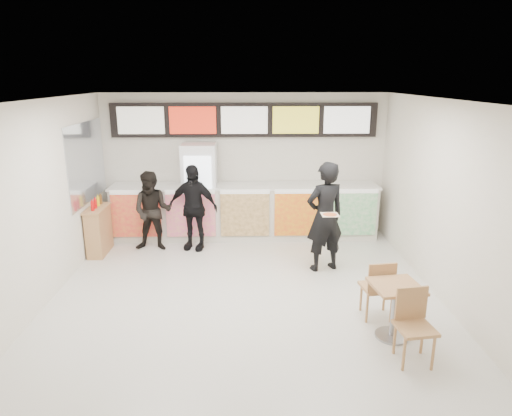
{
  "coord_description": "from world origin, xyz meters",
  "views": [
    {
      "loc": [
        0.02,
        -6.15,
        3.3
      ],
      "look_at": [
        0.19,
        1.2,
        1.19
      ],
      "focal_mm": 32.0,
      "sensor_mm": 36.0,
      "label": 1
    }
  ],
  "objects_px": {
    "customer_left": "(153,211)",
    "cafe_table": "(395,301)",
    "drinks_fridge": "(200,192)",
    "customer_main": "(325,217)",
    "service_counter": "(245,211)",
    "customer_mid": "(193,207)",
    "condiment_ledge": "(99,230)"
  },
  "relations": [
    {
      "from": "customer_left",
      "to": "cafe_table",
      "type": "distance_m",
      "value": 4.98
    },
    {
      "from": "drinks_fridge",
      "to": "customer_main",
      "type": "xyz_separation_m",
      "value": [
        2.32,
        -1.75,
        -0.03
      ]
    },
    {
      "from": "service_counter",
      "to": "drinks_fridge",
      "type": "bearing_deg",
      "value": 179.01
    },
    {
      "from": "customer_main",
      "to": "cafe_table",
      "type": "distance_m",
      "value": 2.35
    },
    {
      "from": "service_counter",
      "to": "cafe_table",
      "type": "bearing_deg",
      "value": -63.95
    },
    {
      "from": "customer_mid",
      "to": "customer_main",
      "type": "bearing_deg",
      "value": -9.48
    },
    {
      "from": "cafe_table",
      "to": "customer_left",
      "type": "bearing_deg",
      "value": 131.07
    },
    {
      "from": "customer_left",
      "to": "cafe_table",
      "type": "relative_size",
      "value": 1.01
    },
    {
      "from": "customer_main",
      "to": "customer_left",
      "type": "height_order",
      "value": "customer_main"
    },
    {
      "from": "service_counter",
      "to": "customer_mid",
      "type": "relative_size",
      "value": 3.27
    },
    {
      "from": "drinks_fridge",
      "to": "customer_mid",
      "type": "bearing_deg",
      "value": -97.12
    },
    {
      "from": "service_counter",
      "to": "condiment_ledge",
      "type": "relative_size",
      "value": 5.09
    },
    {
      "from": "drinks_fridge",
      "to": "condiment_ledge",
      "type": "bearing_deg",
      "value": -155.22
    },
    {
      "from": "customer_left",
      "to": "customer_mid",
      "type": "height_order",
      "value": "customer_mid"
    },
    {
      "from": "service_counter",
      "to": "customer_left",
      "type": "height_order",
      "value": "customer_left"
    },
    {
      "from": "service_counter",
      "to": "cafe_table",
      "type": "relative_size",
      "value": 3.55
    },
    {
      "from": "service_counter",
      "to": "customer_mid",
      "type": "distance_m",
      "value": 1.24
    },
    {
      "from": "drinks_fridge",
      "to": "customer_left",
      "type": "xyz_separation_m",
      "value": [
        -0.86,
        -0.71,
        -0.21
      ]
    },
    {
      "from": "drinks_fridge",
      "to": "customer_main",
      "type": "height_order",
      "value": "drinks_fridge"
    },
    {
      "from": "customer_left",
      "to": "condiment_ledge",
      "type": "height_order",
      "value": "customer_left"
    },
    {
      "from": "condiment_ledge",
      "to": "customer_mid",
      "type": "bearing_deg",
      "value": 6.5
    },
    {
      "from": "drinks_fridge",
      "to": "customer_mid",
      "type": "xyz_separation_m",
      "value": [
        -0.08,
        -0.67,
        -0.15
      ]
    },
    {
      "from": "customer_mid",
      "to": "condiment_ledge",
      "type": "relative_size",
      "value": 1.56
    },
    {
      "from": "service_counter",
      "to": "drinks_fridge",
      "type": "xyz_separation_m",
      "value": [
        -0.93,
        0.02,
        0.43
      ]
    },
    {
      "from": "service_counter",
      "to": "customer_main",
      "type": "bearing_deg",
      "value": -51.31
    },
    {
      "from": "condiment_ledge",
      "to": "service_counter",
      "type": "bearing_deg",
      "value": 16.85
    },
    {
      "from": "drinks_fridge",
      "to": "service_counter",
      "type": "bearing_deg",
      "value": -0.99
    },
    {
      "from": "service_counter",
      "to": "customer_left",
      "type": "bearing_deg",
      "value": -158.84
    },
    {
      "from": "customer_left",
      "to": "condiment_ledge",
      "type": "xyz_separation_m",
      "value": [
        -1.02,
        -0.16,
        -0.32
      ]
    },
    {
      "from": "drinks_fridge",
      "to": "cafe_table",
      "type": "bearing_deg",
      "value": -54.19
    },
    {
      "from": "customer_left",
      "to": "cafe_table",
      "type": "height_order",
      "value": "customer_left"
    },
    {
      "from": "customer_mid",
      "to": "cafe_table",
      "type": "relative_size",
      "value": 1.09
    }
  ]
}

